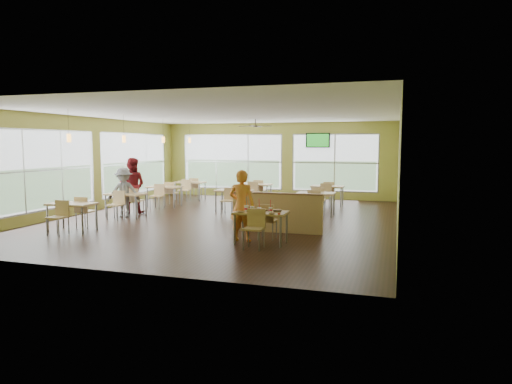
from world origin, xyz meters
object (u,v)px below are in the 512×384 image
main_table (261,217)px  man_plaid (242,206)px  food_basket (277,211)px  half_wall_divider (277,212)px

main_table → man_plaid: size_ratio=0.89×
main_table → food_basket: bearing=14.4°
half_wall_divider → food_basket: half_wall_divider is taller
main_table → man_plaid: man_plaid is taller
food_basket → main_table: bearing=-165.6°
man_plaid → food_basket: 0.87m
half_wall_divider → man_plaid: (-0.51, -1.32, 0.33)m
half_wall_divider → man_plaid: size_ratio=1.41×
food_basket → man_plaid: bearing=177.5°
main_table → food_basket: (0.36, 0.09, 0.15)m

